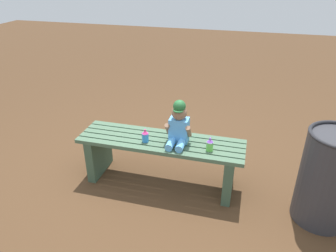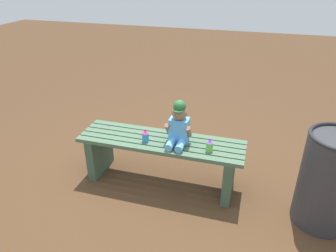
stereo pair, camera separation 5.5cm
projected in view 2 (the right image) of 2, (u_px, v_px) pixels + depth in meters
name	position (u px, v px, depth m)	size (l,w,h in m)	color
ground_plane	(161.00, 181.00, 3.10)	(16.00, 16.00, 0.00)	#4C331E
park_bench	(161.00, 154.00, 2.96)	(1.54, 0.41, 0.47)	#47664C
child_figure	(179.00, 125.00, 2.76)	(0.23, 0.27, 0.40)	#59A5E5
sippy_cup_left	(145.00, 136.00, 2.83)	(0.06, 0.06, 0.12)	#338CE5
sippy_cup_right	(210.00, 145.00, 2.69)	(0.06, 0.06, 0.12)	#66CC4C
trash_bin	(329.00, 180.00, 2.45)	(0.46, 0.46, 0.81)	#333338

